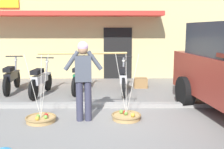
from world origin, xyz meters
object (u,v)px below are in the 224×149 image
Objects in this scene: motorcycle_second_in_row at (41,80)px; motorcycle_end_of_row at (123,79)px; fruit_basket_left_side at (41,118)px; wooden_crate at (140,83)px; fruit_vendor at (83,76)px; motorcycle_nearest_shop at (12,77)px; motorcycle_third_in_row at (81,78)px; fruit_basket_right_side at (126,116)px.

motorcycle_second_in_row is 2.48m from motorcycle_end_of_row.
wooden_crate is at bearing 53.50° from fruit_basket_left_side.
fruit_vendor reaches higher than fruit_basket_left_side.
motorcycle_end_of_row is (1.88, 2.60, 0.38)m from fruit_basket_left_side.
motorcycle_second_in_row is at bearing -161.60° from wooden_crate.
motorcycle_nearest_shop is 2.17m from motorcycle_third_in_row.
motorcycle_end_of_row is at bearing -7.40° from motorcycle_third_in_row.
fruit_basket_right_side is 0.80× the size of motorcycle_third_in_row.
fruit_basket_left_side reaches higher than motorcycle_second_in_row.
wooden_crate is at bearing 17.27° from motorcycle_third_in_row.
motorcycle_nearest_shop is at bearing 178.76° from motorcycle_third_in_row.
fruit_basket_right_side is 4.36m from motorcycle_nearest_shop.
motorcycle_third_in_row is 1.33m from motorcycle_end_of_row.
fruit_basket_left_side is 2.86m from motorcycle_third_in_row.
wooden_crate is at bearing 78.16° from fruit_basket_right_side.
motorcycle_nearest_shop and motorcycle_third_in_row have the same top height.
fruit_basket_left_side is 3.24m from motorcycle_end_of_row.
fruit_vendor is 2.76m from motorcycle_end_of_row.
motorcycle_end_of_row is at bearing 54.13° from fruit_basket_left_side.
fruit_basket_left_side is 0.80× the size of motorcycle_end_of_row.
fruit_basket_right_side is 3.30× the size of wooden_crate.
fruit_basket_right_side reaches higher than motorcycle_second_in_row.
fruit_vendor reaches higher than fruit_basket_right_side.
motorcycle_second_in_row is at bearing 123.24° from fruit_vendor.
fruit_basket_left_side reaches higher than motorcycle_nearest_shop.
fruit_basket_right_side is at bearing -64.33° from motorcycle_third_in_row.
wooden_crate is at bearing 18.40° from motorcycle_second_in_row.
motorcycle_second_in_row is at bearing 137.51° from fruit_basket_right_side.
motorcycle_nearest_shop is 3.50m from motorcycle_end_of_row.
motorcycle_end_of_row reaches higher than wooden_crate.
motorcycle_third_in_row is at bearing 20.27° from motorcycle_second_in_row.
motorcycle_third_in_row is at bearing -1.24° from motorcycle_nearest_shop.
fruit_basket_left_side is 0.80× the size of motorcycle_second_in_row.
motorcycle_end_of_row is at bearing -128.56° from wooden_crate.
motorcycle_nearest_shop is at bearing 142.08° from fruit_basket_right_side.
fruit_basket_left_side is 0.80× the size of motorcycle_third_in_row.
motorcycle_third_in_row is (0.56, 2.78, 0.38)m from fruit_basket_left_side.
fruit_basket_left_side is 2.45m from motorcycle_second_in_row.
fruit_basket_left_side is at bearing -126.50° from wooden_crate.
fruit_basket_right_side is 0.80× the size of motorcycle_end_of_row.
motorcycle_nearest_shop is (-3.43, 2.67, 0.38)m from fruit_basket_right_side.
motorcycle_nearest_shop is 1.13m from motorcycle_second_in_row.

